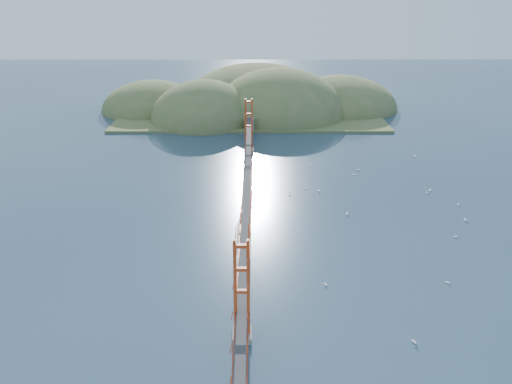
{
  "coord_description": "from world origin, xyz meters",
  "views": [
    {
      "loc": [
        1.35,
        -71.96,
        34.89
      ],
      "look_at": [
        1.48,
        0.0,
        3.66
      ],
      "focal_mm": 35.0,
      "sensor_mm": 36.0,
      "label": 1
    }
  ],
  "objects_px": {
    "sailboat_1": "(355,174)",
    "sailboat_0": "(347,213)",
    "bridge": "(246,172)",
    "sailboat_2": "(448,282)"
  },
  "relations": [
    {
      "from": "bridge",
      "to": "sailboat_1",
      "type": "relative_size",
      "value": 146.2
    },
    {
      "from": "sailboat_1",
      "to": "sailboat_0",
      "type": "bearing_deg",
      "value": -104.15
    },
    {
      "from": "bridge",
      "to": "sailboat_2",
      "type": "bearing_deg",
      "value": -38.61
    },
    {
      "from": "sailboat_1",
      "to": "sailboat_0",
      "type": "relative_size",
      "value": 0.92
    },
    {
      "from": "bridge",
      "to": "sailboat_2",
      "type": "relative_size",
      "value": 141.1
    },
    {
      "from": "sailboat_0",
      "to": "sailboat_2",
      "type": "distance_m",
      "value": 21.46
    },
    {
      "from": "sailboat_1",
      "to": "sailboat_0",
      "type": "xyz_separation_m",
      "value": [
        -4.32,
        -17.13,
        0.01
      ]
    },
    {
      "from": "sailboat_1",
      "to": "sailboat_0",
      "type": "distance_m",
      "value": 17.66
    },
    {
      "from": "bridge",
      "to": "sailboat_0",
      "type": "distance_m",
      "value": 17.44
    },
    {
      "from": "bridge",
      "to": "sailboat_2",
      "type": "distance_m",
      "value": 32.91
    }
  ]
}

